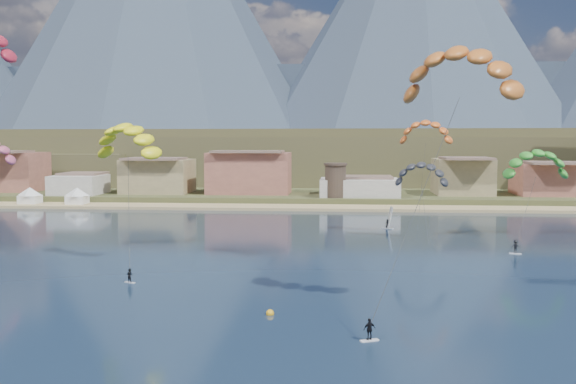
% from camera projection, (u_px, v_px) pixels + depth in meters
% --- Properties ---
extents(ground, '(2400.00, 2400.00, 0.00)m').
position_uv_depth(ground, '(254.00, 354.00, 50.95)').
color(ground, '#0D1E30').
rests_on(ground, ground).
extents(beach, '(2200.00, 12.00, 0.90)m').
position_uv_depth(beach, '(314.00, 208.00, 156.21)').
color(beach, tan).
rests_on(beach, ground).
extents(land, '(2200.00, 900.00, 4.00)m').
position_uv_depth(land, '(335.00, 157.00, 607.17)').
color(land, brown).
rests_on(land, ground).
extents(foothills, '(940.00, 210.00, 18.00)m').
position_uv_depth(foothills, '(380.00, 156.00, 279.26)').
color(foothills, brown).
rests_on(foothills, ground).
extents(mountain_ridge, '(2060.00, 480.00, 400.00)m').
position_uv_depth(mountain_ridge, '(327.00, 36.00, 858.04)').
color(mountain_ridge, '#303D50').
rests_on(mountain_ridge, ground).
extents(town, '(400.00, 24.00, 12.00)m').
position_uv_depth(town, '(166.00, 171.00, 174.79)').
color(town, beige).
rests_on(town, ground).
extents(watchtower, '(5.82, 5.82, 8.60)m').
position_uv_depth(watchtower, '(335.00, 180.00, 163.25)').
color(watchtower, '#47382D').
rests_on(watchtower, ground).
extents(beach_tents, '(43.40, 6.40, 5.00)m').
position_uv_depth(beach_tents, '(5.00, 191.00, 162.25)').
color(beach_tents, white).
rests_on(beach_tents, ground).
extents(kitesurfer_yellow, '(11.41, 16.72, 21.10)m').
position_uv_depth(kitesurfer_yellow, '(128.00, 136.00, 86.67)').
color(kitesurfer_yellow, silver).
rests_on(kitesurfer_yellow, ground).
extents(kitesurfer_orange, '(15.64, 14.78, 27.10)m').
position_uv_depth(kitesurfer_orange, '(460.00, 66.00, 60.86)').
color(kitesurfer_orange, silver).
rests_on(kitesurfer_orange, ground).
extents(kitesurfer_green, '(14.08, 20.07, 20.46)m').
position_uv_depth(kitesurfer_green, '(536.00, 160.00, 109.86)').
color(kitesurfer_green, silver).
rests_on(kitesurfer_green, ground).
extents(distant_kite_dark, '(9.62, 6.74, 14.89)m').
position_uv_depth(distant_kite_dark, '(421.00, 170.00, 107.94)').
color(distant_kite_dark, '#262626').
rests_on(distant_kite_dark, ground).
extents(distant_kite_orange, '(9.92, 7.00, 21.28)m').
position_uv_depth(distant_kite_orange, '(426.00, 128.00, 111.06)').
color(distant_kite_orange, '#262626').
rests_on(distant_kite_orange, ground).
extents(windsurfer, '(2.53, 2.61, 4.09)m').
position_uv_depth(windsurfer, '(388.00, 222.00, 121.53)').
color(windsurfer, silver).
rests_on(windsurfer, ground).
extents(buoy, '(0.76, 0.76, 0.76)m').
position_uv_depth(buoy, '(270.00, 313.00, 62.24)').
color(buoy, gold).
rests_on(buoy, ground).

